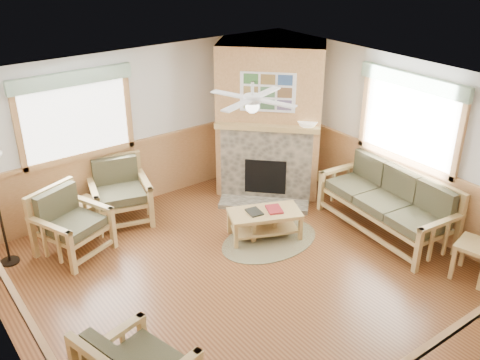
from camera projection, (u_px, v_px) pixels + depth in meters
floor at (247, 279)px, 7.47m from camera, size 6.00×6.00×0.01m
ceiling at (248, 91)px, 6.30m from camera, size 6.00×6.00×0.01m
wall_back at (141, 128)px, 9.06m from camera, size 6.00×0.02×2.70m
wall_front at (452, 318)px, 4.71m from camera, size 6.00×0.02×2.70m
wall_left at (5, 275)px, 5.28m from camera, size 0.02×6.00×2.70m
wall_right at (398, 142)px, 8.49m from camera, size 0.02×6.00×2.70m
wainscot at (247, 246)px, 7.23m from camera, size 6.00×6.00×1.10m
fireplace at (270, 119)px, 9.46m from camera, size 3.11×3.11×2.70m
window_back at (69, 69)px, 7.93m from camera, size 1.90×0.16×1.50m
window_right at (417, 72)px, 7.81m from camera, size 0.16×1.90×1.50m
ceiling_fan at (252, 85)px, 6.69m from camera, size 1.59×1.59×0.36m
sofa at (386, 202)px, 8.42m from camera, size 2.30×1.12×1.02m
armchair_back_left at (72, 224)px, 7.86m from camera, size 1.15×1.15×0.99m
armchair_back_right at (120, 193)px, 8.73m from camera, size 1.11×1.11×1.02m
coffee_table at (264, 224)px, 8.39m from camera, size 1.24×0.94×0.44m
end_table_chairs at (85, 217)px, 8.51m from camera, size 0.58×0.56×0.53m
end_table_sofa at (473, 261)px, 7.39m from camera, size 0.58×0.57×0.55m
footstool at (258, 223)px, 8.47m from camera, size 0.52×0.52×0.40m
braided_rug at (270, 240)px, 8.37m from camera, size 2.03×2.03×0.01m
floor_lamp_right at (305, 162)px, 9.25m from camera, size 0.37×0.37×1.51m
book_red at (274, 208)px, 8.33m from camera, size 0.32×0.36×0.03m
book_dark at (254, 211)px, 8.26m from camera, size 0.24×0.30×0.03m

